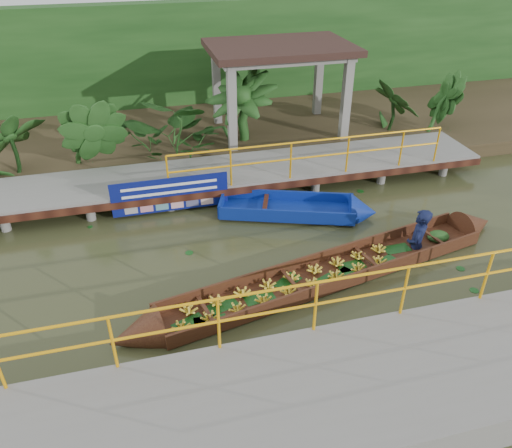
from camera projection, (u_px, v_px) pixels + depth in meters
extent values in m
plane|color=#2E3118|center=(230.00, 263.00, 11.03)|extent=(80.00, 80.00, 0.00)
cube|color=#312818|center=(184.00, 132.00, 17.07)|extent=(30.00, 8.00, 0.45)
cube|color=slate|center=(203.00, 175.00, 13.64)|extent=(16.00, 2.00, 0.15)
cube|color=black|center=(209.00, 194.00, 12.86)|extent=(16.00, 0.12, 0.18)
cylinder|color=#FFAA0D|center=(312.00, 141.00, 12.88)|extent=(7.50, 0.05, 0.05)
cylinder|color=#FFAA0D|center=(311.00, 157.00, 13.12)|extent=(7.50, 0.05, 0.05)
cylinder|color=#FFAA0D|center=(311.00, 159.00, 13.14)|extent=(0.05, 0.05, 1.00)
cylinder|color=slate|center=(48.00, 217.00, 12.27)|extent=(0.24, 0.24, 0.55)
cylinder|color=slate|center=(53.00, 188.00, 13.59)|extent=(0.24, 0.24, 0.55)
cylinder|color=slate|center=(131.00, 207.00, 12.70)|extent=(0.24, 0.24, 0.55)
cylinder|color=slate|center=(128.00, 179.00, 14.01)|extent=(0.24, 0.24, 0.55)
cylinder|color=slate|center=(208.00, 197.00, 13.13)|extent=(0.24, 0.24, 0.55)
cylinder|color=slate|center=(199.00, 171.00, 14.44)|extent=(0.24, 0.24, 0.55)
cylinder|color=slate|center=(281.00, 188.00, 13.56)|extent=(0.24, 0.24, 0.55)
cylinder|color=slate|center=(265.00, 164.00, 14.87)|extent=(0.24, 0.24, 0.55)
cylinder|color=slate|center=(349.00, 180.00, 13.99)|extent=(0.24, 0.24, 0.55)
cylinder|color=slate|center=(328.00, 157.00, 15.30)|extent=(0.24, 0.24, 0.55)
cylinder|color=slate|center=(413.00, 172.00, 14.41)|extent=(0.24, 0.24, 0.55)
cylinder|color=slate|center=(387.00, 150.00, 15.73)|extent=(0.24, 0.24, 0.55)
cylinder|color=slate|center=(208.00, 197.00, 13.13)|extent=(0.24, 0.24, 0.55)
cube|color=slate|center=(351.00, 395.00, 7.64)|extent=(18.00, 2.40, 0.70)
cylinder|color=#FFAA0D|center=(329.00, 280.00, 7.87)|extent=(10.00, 0.05, 0.05)
cylinder|color=#FFAA0D|center=(327.00, 302.00, 8.10)|extent=(10.00, 0.05, 0.05)
cylinder|color=#FFAA0D|center=(327.00, 304.00, 8.13)|extent=(0.05, 0.05, 1.00)
cube|color=slate|center=(232.00, 113.00, 14.63)|extent=(0.25, 0.25, 2.80)
cube|color=slate|center=(346.00, 103.00, 15.40)|extent=(0.25, 0.25, 2.80)
cube|color=slate|center=(217.00, 89.00, 16.60)|extent=(0.25, 0.25, 2.80)
cube|color=slate|center=(318.00, 81.00, 17.37)|extent=(0.25, 0.25, 2.80)
cube|color=slate|center=(280.00, 54.00, 15.31)|extent=(4.00, 2.60, 0.12)
cube|color=black|center=(280.00, 47.00, 15.20)|extent=(4.40, 3.00, 0.20)
cube|color=#163C13|center=(171.00, 61.00, 18.18)|extent=(30.00, 0.80, 4.00)
cube|color=#37160F|center=(330.00, 275.00, 10.56)|extent=(7.55, 2.48, 0.06)
cube|color=#37160F|center=(319.00, 258.00, 10.85)|extent=(7.37, 1.62, 0.32)
cube|color=#37160F|center=(344.00, 283.00, 10.14)|extent=(7.37, 1.62, 0.32)
cone|color=#37160F|center=(135.00, 336.00, 8.93)|extent=(1.11, 1.08, 0.90)
cone|color=#37160F|center=(474.00, 225.00, 12.12)|extent=(1.11, 1.08, 0.90)
ellipsoid|color=#163C13|center=(438.00, 236.00, 11.66)|extent=(0.60, 0.51, 0.24)
imported|color=#0E1434|center=(423.00, 211.00, 10.95)|extent=(0.78, 0.81, 1.88)
cube|color=navy|center=(287.00, 211.00, 12.74)|extent=(3.51, 2.09, 0.11)
cube|color=navy|center=(288.00, 197.00, 13.10)|extent=(3.19, 1.21, 0.34)
cube|color=navy|center=(287.00, 216.00, 12.24)|extent=(3.19, 1.21, 0.34)
cube|color=navy|center=(222.00, 203.00, 12.80)|extent=(0.41, 0.97, 0.34)
cone|color=navy|center=(363.00, 212.00, 12.56)|extent=(0.95, 1.11, 0.94)
cube|color=black|center=(265.00, 204.00, 12.69)|extent=(0.45, 0.99, 0.06)
cube|color=navy|center=(170.00, 195.00, 12.56)|extent=(2.94, 0.03, 0.92)
cube|color=white|center=(169.00, 185.00, 12.40)|extent=(2.38, 0.01, 0.07)
cube|color=white|center=(170.00, 193.00, 12.51)|extent=(2.38, 0.01, 0.07)
imported|color=#163C13|center=(13.00, 140.00, 13.64)|extent=(1.36, 1.36, 1.70)
imported|color=#163C13|center=(89.00, 133.00, 14.07)|extent=(1.36, 1.36, 1.70)
imported|color=#163C13|center=(177.00, 125.00, 14.60)|extent=(1.36, 1.36, 1.70)
imported|color=#163C13|center=(244.00, 119.00, 15.03)|extent=(1.36, 1.36, 1.70)
imported|color=#163C13|center=(394.00, 105.00, 16.10)|extent=(1.36, 1.36, 1.70)
imported|color=#163C13|center=(435.00, 102.00, 16.42)|extent=(1.36, 1.36, 1.70)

